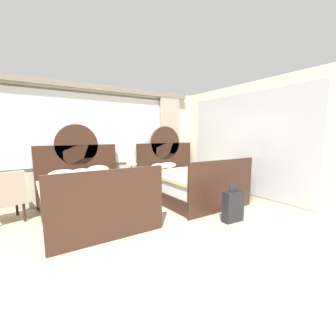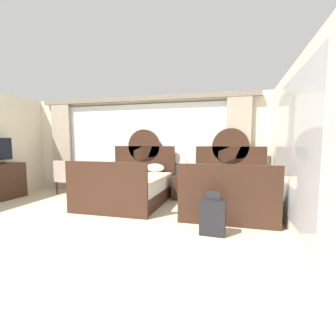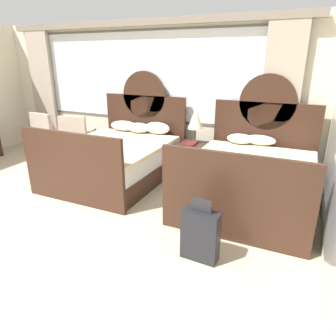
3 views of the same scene
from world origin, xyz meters
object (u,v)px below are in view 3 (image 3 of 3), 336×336
Objects in this scene: bed_near_window at (117,157)px; armchair_by_window_centre at (48,132)px; armchair_by_window_left at (77,136)px; book_on_nightstand at (191,144)px; bed_near_mirror at (250,178)px; table_lamp_on_nightstand at (196,119)px; suitcase_on_floor at (200,235)px; nightstand_between_beds at (192,159)px.

bed_near_window is 2.19m from armchair_by_window_centre.
armchair_by_window_centre is at bearing -179.81° from armchair_by_window_left.
armchair_by_window_centre reaches higher than book_on_nightstand.
bed_near_mirror reaches higher than book_on_nightstand.
table_lamp_on_nightstand reaches higher than armchair_by_window_centre.
bed_near_mirror reaches higher than table_lamp_on_nightstand.
table_lamp_on_nightstand is at bearing 111.51° from suitcase_on_floor.
table_lamp_on_nightstand is (-1.13, 0.76, 0.64)m from bed_near_mirror.
armchair_by_window_centre is 1.34× the size of suitcase_on_floor.
nightstand_between_beds is (-1.15, 0.70, -0.08)m from bed_near_mirror.
bed_near_window is 3.17× the size of suitcase_on_floor.
bed_near_window is 3.74× the size of nightstand_between_beds.
bed_near_mirror is 1.35m from nightstand_between_beds.
armchair_by_window_centre is (-0.79, -0.00, 0.00)m from armchair_by_window_left.
armchair_by_window_left is 1.00× the size of armchair_by_window_centre.
armchair_by_window_left and armchair_by_window_centre have the same top height.
armchair_by_window_left is 1.34× the size of suitcase_on_floor.
armchair_by_window_left is at bearing 148.05° from suitcase_on_floor.
armchair_by_window_left is at bearing 158.37° from bed_near_window.
bed_near_mirror is 2.37× the size of armchair_by_window_centre.
book_on_nightstand is 2.41m from suitcase_on_floor.
nightstand_between_beds is 0.96× the size of table_lamp_on_nightstand.
bed_near_window reaches higher than nightstand_between_beds.
bed_near_window is 1.30m from book_on_nightstand.
bed_near_mirror is 3.68m from armchair_by_window_left.
bed_near_window is 3.59× the size of table_lamp_on_nightstand.
table_lamp_on_nightstand is (0.01, 0.06, 0.72)m from nightstand_between_beds.
table_lamp_on_nightstand is 0.66× the size of armchair_by_window_left.
nightstand_between_beds is 2.27× the size of book_on_nightstand.
table_lamp_on_nightstand is 0.66× the size of armchair_by_window_centre.
armchair_by_window_left is 0.79m from armchair_by_window_centre.
nightstand_between_beds is at bearing 3.48° from armchair_by_window_left.
nightstand_between_beds is 2.47m from suitcase_on_floor.
table_lamp_on_nightstand is 2.56m from armchair_by_window_left.
suitcase_on_floor is at bearing -66.58° from book_on_nightstand.
armchair_by_window_centre is (-2.12, 0.53, 0.12)m from bed_near_window.
nightstand_between_beds is (1.15, 0.68, -0.09)m from bed_near_window.
suitcase_on_floor is at bearing -31.95° from armchair_by_window_left.
armchair_by_window_centre is at bearing -176.27° from table_lamp_on_nightstand.
suitcase_on_floor is at bearing -97.42° from bed_near_mirror.
table_lamp_on_nightstand is (1.17, 0.74, 0.63)m from bed_near_window.
suitcase_on_floor is (3.43, -2.14, -0.22)m from armchair_by_window_left.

